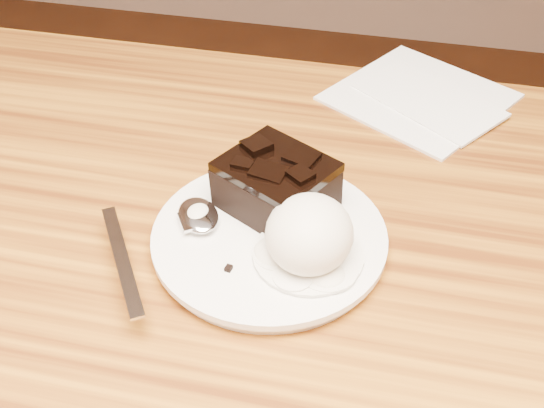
% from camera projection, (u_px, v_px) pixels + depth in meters
% --- Properties ---
extents(plate, '(0.20, 0.20, 0.02)m').
position_uv_depth(plate, '(269.00, 240.00, 0.56)').
color(plate, white).
rests_on(plate, dining_table).
extents(brownie, '(0.11, 0.11, 0.04)m').
position_uv_depth(brownie, '(276.00, 187.00, 0.57)').
color(brownie, black).
rests_on(brownie, plate).
extents(ice_cream_scoop, '(0.07, 0.07, 0.06)m').
position_uv_depth(ice_cream_scoop, '(309.00, 234.00, 0.52)').
color(ice_cream_scoop, '#EEE5CB').
rests_on(ice_cream_scoop, plate).
extents(melt_puddle, '(0.09, 0.09, 0.00)m').
position_uv_depth(melt_puddle, '(308.00, 255.00, 0.54)').
color(melt_puddle, silver).
rests_on(melt_puddle, plate).
extents(spoon, '(0.13, 0.18, 0.01)m').
position_uv_depth(spoon, '(198.00, 217.00, 0.57)').
color(spoon, silver).
rests_on(spoon, plate).
extents(napkin, '(0.23, 0.23, 0.01)m').
position_uv_depth(napkin, '(419.00, 96.00, 0.75)').
color(napkin, white).
rests_on(napkin, dining_table).
extents(crumb_a, '(0.01, 0.01, 0.00)m').
position_uv_depth(crumb_a, '(229.00, 268.00, 0.52)').
color(crumb_a, black).
rests_on(crumb_a, plate).
extents(crumb_b, '(0.01, 0.01, 0.00)m').
position_uv_depth(crumb_b, '(296.00, 251.00, 0.54)').
color(crumb_b, black).
rests_on(crumb_b, plate).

